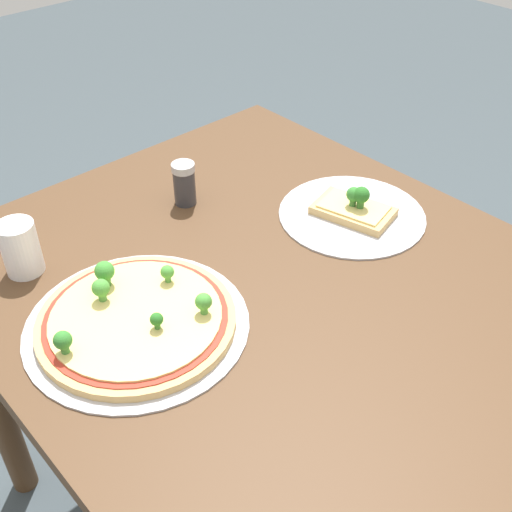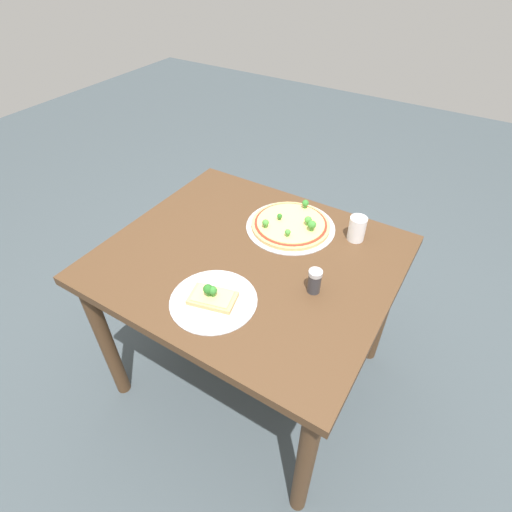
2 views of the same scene
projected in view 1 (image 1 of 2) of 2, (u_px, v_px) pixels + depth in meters
The scene contains 6 objects.
ground_plane at pixel (263, 509), 1.57m from camera, with size 8.00×8.00×0.00m, color #3D474C.
dining_table at pixel (265, 320), 1.18m from camera, with size 1.04×0.91×0.75m.
pizza_tray_whole at pixel (136, 320), 1.01m from camera, with size 0.36×0.36×0.07m.
pizza_tray_slice at pixel (353, 211), 1.25m from camera, with size 0.29×0.29×0.07m.
drinking_cup at pixel (20, 248), 1.10m from camera, with size 0.06×0.06×0.10m, color white.
condiment_shaker at pixel (184, 183), 1.27m from camera, with size 0.05×0.05×0.09m.
Camera 1 is at (-0.62, 0.59, 1.46)m, focal length 45.00 mm.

